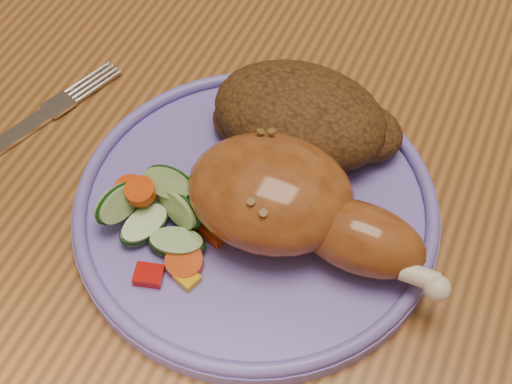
% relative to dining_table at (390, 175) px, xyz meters
% --- Properties ---
extents(dining_table, '(0.90, 1.40, 0.75)m').
position_rel_dining_table_xyz_m(dining_table, '(0.00, 0.00, 0.00)').
color(dining_table, brown).
rests_on(dining_table, ground).
extents(plate, '(0.26, 0.26, 0.01)m').
position_rel_dining_table_xyz_m(plate, '(-0.07, -0.14, 0.09)').
color(plate, '#6C5BBC').
rests_on(plate, dining_table).
extents(plate_rim, '(0.26, 0.26, 0.01)m').
position_rel_dining_table_xyz_m(plate_rim, '(-0.07, -0.14, 0.10)').
color(plate_rim, '#6C5BBC').
rests_on(plate_rim, plate).
extents(chicken_leg, '(0.19, 0.11, 0.06)m').
position_rel_dining_table_xyz_m(chicken_leg, '(-0.04, -0.15, 0.12)').
color(chicken_leg, brown).
rests_on(chicken_leg, plate).
extents(rice_pilaf, '(0.14, 0.10, 0.06)m').
position_rel_dining_table_xyz_m(rice_pilaf, '(-0.06, -0.07, 0.12)').
color(rice_pilaf, '#4E2D13').
rests_on(rice_pilaf, plate).
extents(vegetable_pile, '(0.09, 0.09, 0.04)m').
position_rel_dining_table_xyz_m(vegetable_pile, '(-0.13, -0.18, 0.11)').
color(vegetable_pile, '#A50A05').
rests_on(vegetable_pile, plate).
extents(fork, '(0.07, 0.17, 0.00)m').
position_rel_dining_table_xyz_m(fork, '(-0.28, -0.15, 0.09)').
color(fork, silver).
rests_on(fork, dining_table).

